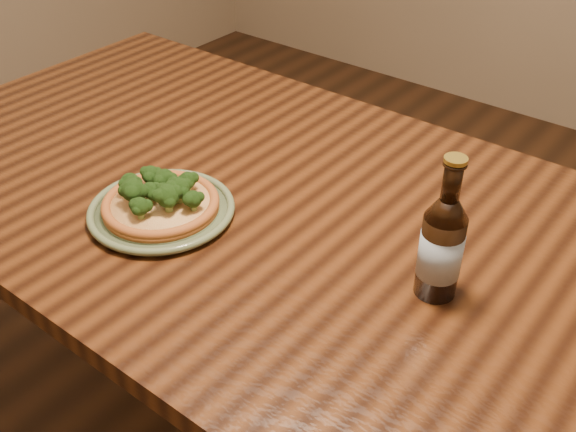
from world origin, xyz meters
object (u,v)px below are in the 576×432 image
Objects in this scene: table at (254,229)px; pizza at (160,201)px; plate at (162,210)px; beer_bottle at (441,246)px.

pizza is (-0.07, -0.16, 0.12)m from table.
beer_bottle reaches higher than plate.
table is 7.67× the size of pizza.
table is 0.45m from beer_bottle.
pizza is 0.50m from beer_bottle.
plate is at bearing -7.10° from pizza.
beer_bottle is (0.48, 0.12, 0.08)m from plate.
plate reaches higher than table.
table is at bearing 170.18° from beer_bottle.
table is 6.71× the size of beer_bottle.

